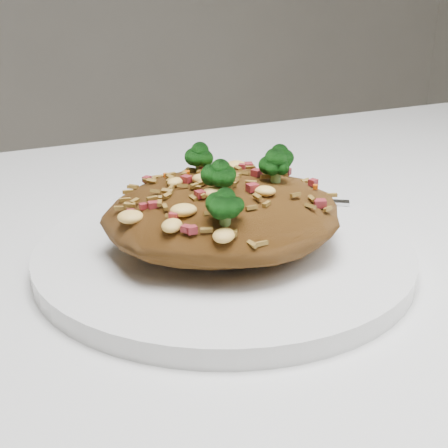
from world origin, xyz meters
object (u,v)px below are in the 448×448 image
(plate, at_px, (224,252))
(fried_rice, at_px, (225,203))
(dining_table, at_px, (300,373))
(fork, at_px, (261,199))

(plate, relative_size, fried_rice, 1.61)
(dining_table, xyz_separation_m, fried_rice, (-0.05, 0.03, 0.14))
(dining_table, distance_m, fried_rice, 0.15)
(dining_table, relative_size, fork, 8.31)
(fork, bearing_deg, dining_table, -66.87)
(dining_table, height_order, fried_rice, fried_rice)
(plate, xyz_separation_m, fork, (0.07, 0.07, 0.01))
(fried_rice, xyz_separation_m, fork, (0.06, 0.07, -0.03))
(dining_table, relative_size, plate, 4.51)
(dining_table, distance_m, fork, 0.15)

